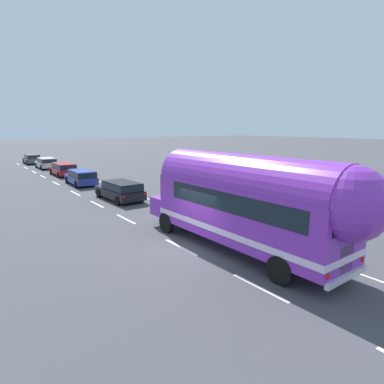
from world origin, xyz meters
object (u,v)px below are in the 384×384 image
car_fourth (46,162)px  painted_bus (250,200)px  car_second (81,176)px  car_fifth (32,158)px  car_third (64,168)px  car_lead (121,189)px

car_fourth → painted_bus: bearing=-90.4°
car_fourth → car_second: bearing=-91.5°
car_fifth → car_second: bearing=-90.0°
car_fourth → car_fifth: size_ratio=0.99×
car_second → car_third: size_ratio=0.96×
painted_bus → car_fourth: painted_bus is taller
painted_bus → car_third: painted_bus is taller
car_lead → car_fourth: bearing=89.6°
painted_bus → car_fourth: bearing=89.6°
car_lead → car_third: size_ratio=0.97×
painted_bus → car_third: size_ratio=2.37×
painted_bus → car_second: (-0.17, 20.80, -1.51)m
car_lead → car_fifth: size_ratio=1.05×
painted_bus → car_fifth: bearing=90.2°
car_lead → car_third: (0.15, 15.25, 0.01)m
painted_bus → car_lead: 12.82m
car_lead → car_second: size_ratio=1.01×
car_lead → car_second: same height
car_second → car_lead: bearing=-88.5°
car_third → car_fourth: same height
car_lead → car_fourth: size_ratio=1.06×
painted_bus → car_lead: bearing=89.8°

